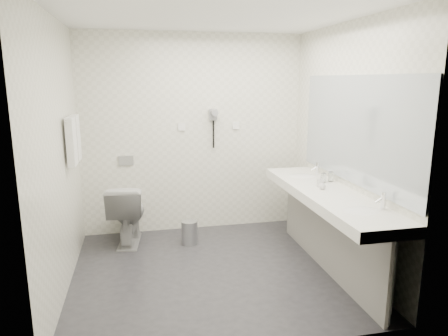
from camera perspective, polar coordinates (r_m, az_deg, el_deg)
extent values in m
plane|color=#2A292F|center=(4.33, -1.57, -14.24)|extent=(2.80, 2.80, 0.00)
plane|color=white|center=(3.91, -1.80, 20.64)|extent=(2.80, 2.80, 0.00)
plane|color=white|center=(5.20, -4.29, 4.72)|extent=(2.80, 0.00, 2.80)
plane|color=white|center=(2.69, 3.36, -2.40)|extent=(2.80, 0.00, 2.80)
plane|color=white|center=(3.93, -22.19, 1.39)|extent=(0.00, 2.60, 2.60)
plane|color=white|center=(4.40, 16.57, 2.86)|extent=(0.00, 2.60, 2.60)
cube|color=white|center=(4.20, 14.19, -3.74)|extent=(0.55, 2.20, 0.10)
cube|color=gray|center=(4.34, 14.19, -9.11)|extent=(0.03, 2.15, 0.75)
cylinder|color=silver|center=(3.54, 22.28, -14.76)|extent=(0.06, 0.06, 0.75)
cylinder|color=silver|center=(5.25, 9.50, -5.14)|extent=(0.06, 0.06, 0.75)
cube|color=#B2BCC6|center=(4.19, 17.86, 5.10)|extent=(0.02, 2.20, 1.05)
ellipsoid|color=white|center=(3.64, 18.72, -5.90)|extent=(0.40, 0.31, 0.05)
ellipsoid|color=white|center=(4.76, 10.79, -1.26)|extent=(0.40, 0.31, 0.05)
cylinder|color=silver|center=(3.72, 21.41, -4.28)|extent=(0.04, 0.04, 0.15)
cylinder|color=silver|center=(4.82, 12.97, -0.09)|extent=(0.04, 0.04, 0.15)
imported|color=white|center=(4.29, 13.36, -1.85)|extent=(0.07, 0.07, 0.12)
imported|color=white|center=(4.21, 13.62, -2.33)|extent=(0.09, 0.09, 0.09)
cylinder|color=silver|center=(4.50, 13.80, -1.33)|extent=(0.07, 0.07, 0.10)
cylinder|color=silver|center=(4.56, 14.74, -1.17)|extent=(0.07, 0.07, 0.11)
imported|color=white|center=(5.03, -13.36, -6.17)|extent=(0.49, 0.77, 0.73)
cube|color=#B2B5BA|center=(5.19, -13.55, 1.03)|extent=(0.18, 0.02, 0.12)
cylinder|color=#B2B5BA|center=(4.94, -4.85, -9.06)|extent=(0.25, 0.25, 0.27)
cylinder|color=#B2B5BA|center=(4.89, -4.88, -7.50)|extent=(0.19, 0.19, 0.02)
cylinder|color=silver|center=(4.42, -20.66, 6.55)|extent=(0.02, 0.62, 0.02)
cube|color=white|center=(4.31, -20.58, 3.48)|extent=(0.07, 0.24, 0.48)
cube|color=white|center=(4.58, -20.09, 4.00)|extent=(0.07, 0.24, 0.48)
cube|color=gray|center=(5.18, -1.53, 7.50)|extent=(0.10, 0.04, 0.14)
cylinder|color=gray|center=(5.11, -1.38, 7.77)|extent=(0.08, 0.14, 0.08)
cylinder|color=black|center=(5.20, -1.48, 4.74)|extent=(0.02, 0.02, 0.35)
cube|color=white|center=(5.16, -5.95, 5.74)|extent=(0.09, 0.02, 0.09)
cube|color=white|center=(5.28, 1.66, 5.95)|extent=(0.09, 0.02, 0.09)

